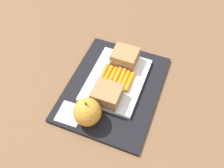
# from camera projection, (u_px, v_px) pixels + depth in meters

# --- Properties ---
(ground_plane) EXTENTS (2.40, 2.40, 0.00)m
(ground_plane) POSITION_uv_depth(u_px,v_px,m) (113.00, 89.00, 0.78)
(ground_plane) COLOR brown
(lunchbag_mat) EXTENTS (0.36, 0.28, 0.01)m
(lunchbag_mat) POSITION_uv_depth(u_px,v_px,m) (113.00, 88.00, 0.78)
(lunchbag_mat) COLOR black
(lunchbag_mat) RESTS_ON ground_plane
(food_tray) EXTENTS (0.23, 0.17, 0.01)m
(food_tray) POSITION_uv_depth(u_px,v_px,m) (116.00, 80.00, 0.78)
(food_tray) COLOR white
(food_tray) RESTS_ON lunchbag_mat
(sandwich_half_left) EXTENTS (0.07, 0.08, 0.04)m
(sandwich_half_left) POSITION_uv_depth(u_px,v_px,m) (125.00, 57.00, 0.80)
(sandwich_half_left) COLOR #9E7A4C
(sandwich_half_left) RESTS_ON food_tray
(sandwich_half_right) EXTENTS (0.07, 0.08, 0.04)m
(sandwich_half_right) POSITION_uv_depth(u_px,v_px,m) (107.00, 94.00, 0.72)
(sandwich_half_right) COLOR #9E7A4C
(sandwich_half_right) RESTS_ON food_tray
(carrot_sticks_bundle) EXTENTS (0.08, 0.10, 0.02)m
(carrot_sticks_bundle) POSITION_uv_depth(u_px,v_px,m) (116.00, 78.00, 0.77)
(carrot_sticks_bundle) COLOR orange
(carrot_sticks_bundle) RESTS_ON food_tray
(apple) EXTENTS (0.08, 0.08, 0.09)m
(apple) POSITION_uv_depth(u_px,v_px,m) (87.00, 112.00, 0.68)
(apple) COLOR gold
(apple) RESTS_ON lunchbag_mat
(paper_napkin) EXTENTS (0.07, 0.07, 0.00)m
(paper_napkin) POSITION_uv_depth(u_px,v_px,m) (70.00, 114.00, 0.72)
(paper_napkin) COLOR white
(paper_napkin) RESTS_ON lunchbag_mat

